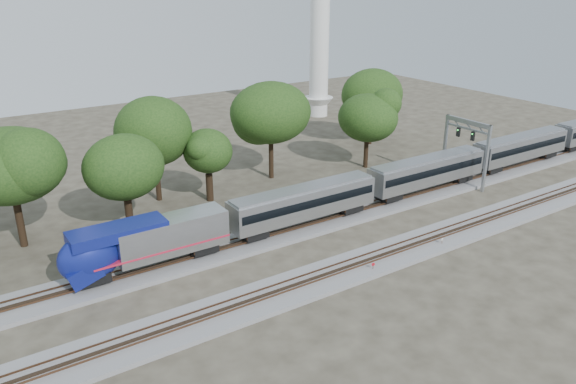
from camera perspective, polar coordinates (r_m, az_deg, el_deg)
name	(u,v)px	position (r m, az deg, el deg)	size (l,w,h in m)	color
ground	(332,251)	(56.48, 4.45, -6.04)	(160.00, 160.00, 0.00)	#383328
track_far	(298,228)	(60.73, 0.99, -3.73)	(160.00, 5.00, 0.73)	slate
track_near	(358,266)	(53.67, 7.08, -7.45)	(160.00, 5.00, 0.73)	slate
train	(521,146)	(86.05, 22.62, 4.31)	(127.48, 3.10, 4.58)	#B1B3B8
switch_stand_red	(373,266)	(52.84, 8.64, -7.48)	(0.31, 0.15, 1.02)	#512D19
switch_stand_white	(442,241)	(59.03, 15.38, -4.85)	(0.31, 0.12, 1.00)	#512D19
switch_lever	(435,251)	(57.86, 14.66, -5.86)	(0.50, 0.30, 0.30)	#512D19
signal_gantry	(466,138)	(75.73, 17.67, 5.28)	(0.60, 7.12, 8.66)	gray
tree_1	(9,166)	(60.48, -26.45, 2.39)	(8.74, 8.74, 12.32)	black
tree_2	(124,167)	(60.11, -16.33, 2.42)	(7.46, 7.46, 10.52)	black
tree_3	(153,131)	(68.00, -13.52, 6.01)	(8.82, 8.82, 12.44)	black
tree_4	(208,151)	(67.34, -8.17, 4.14)	(6.42, 6.42, 9.05)	black
tree_5	(271,113)	(73.93, -1.78, 8.05)	(9.16, 9.16, 12.92)	black
tree_6	(368,118)	(79.50, 8.11, 7.46)	(7.34, 7.34, 10.35)	black
tree_7	(372,94)	(91.20, 8.55, 9.77)	(8.25, 8.25, 11.63)	black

